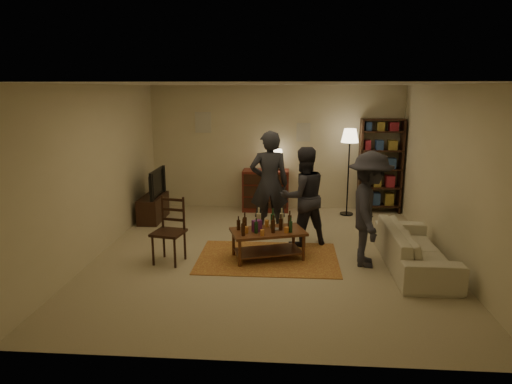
# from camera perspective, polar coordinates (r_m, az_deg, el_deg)

# --- Properties ---
(floor) EXTENTS (6.00, 6.00, 0.00)m
(floor) POSITION_cam_1_polar(r_m,az_deg,el_deg) (7.50, 1.65, -7.76)
(floor) COLOR #C6B793
(floor) RESTS_ON ground
(room_shell) EXTENTS (6.00, 6.00, 6.00)m
(room_shell) POSITION_cam_1_polar(r_m,az_deg,el_deg) (10.07, -1.24, 8.17)
(room_shell) COLOR beige
(room_shell) RESTS_ON ground
(rug) EXTENTS (2.20, 1.50, 0.01)m
(rug) POSITION_cam_1_polar(r_m,az_deg,el_deg) (7.32, 1.49, -8.24)
(rug) COLOR #973D20
(rug) RESTS_ON ground
(coffee_table) EXTENTS (1.27, 0.93, 0.80)m
(coffee_table) POSITION_cam_1_polar(r_m,az_deg,el_deg) (7.19, 1.41, -5.24)
(coffee_table) COLOR brown
(coffee_table) RESTS_ON ground
(dining_chair) EXTENTS (0.53, 0.53, 1.03)m
(dining_chair) POSITION_cam_1_polar(r_m,az_deg,el_deg) (7.17, -10.68, -4.37)
(dining_chair) COLOR black
(dining_chair) RESTS_ON ground
(tv_stand) EXTENTS (0.40, 1.00, 1.06)m
(tv_stand) POSITION_cam_1_polar(r_m,az_deg,el_deg) (9.50, -12.73, -1.18)
(tv_stand) COLOR black
(tv_stand) RESTS_ON ground
(dresser) EXTENTS (1.00, 0.50, 1.36)m
(dresser) POSITION_cam_1_polar(r_m,az_deg,el_deg) (9.97, 1.27, 0.35)
(dresser) COLOR maroon
(dresser) RESTS_ON ground
(bookshelf) EXTENTS (0.90, 0.34, 2.02)m
(bookshelf) POSITION_cam_1_polar(r_m,az_deg,el_deg) (10.11, 15.26, 3.28)
(bookshelf) COLOR black
(bookshelf) RESTS_ON ground
(floor_lamp) EXTENTS (0.36, 0.36, 1.83)m
(floor_lamp) POSITION_cam_1_polar(r_m,az_deg,el_deg) (9.65, 11.64, 6.16)
(floor_lamp) COLOR black
(floor_lamp) RESTS_ON ground
(sofa) EXTENTS (0.81, 2.08, 0.61)m
(sofa) POSITION_cam_1_polar(r_m,az_deg,el_deg) (7.27, 19.24, -6.65)
(sofa) COLOR beige
(sofa) RESTS_ON ground
(person_left) EXTENTS (0.75, 0.54, 1.92)m
(person_left) POSITION_cam_1_polar(r_m,az_deg,el_deg) (8.20, 1.67, 1.02)
(person_left) COLOR #26272E
(person_left) RESTS_ON ground
(person_right) EXTENTS (1.01, 0.91, 1.69)m
(person_right) POSITION_cam_1_polar(r_m,az_deg,el_deg) (7.76, 5.92, -0.56)
(person_right) COLOR #28272F
(person_right) RESTS_ON ground
(person_by_sofa) EXTENTS (0.77, 1.19, 1.75)m
(person_by_sofa) POSITION_cam_1_polar(r_m,az_deg,el_deg) (7.02, 13.98, -2.12)
(person_by_sofa) COLOR #2A2932
(person_by_sofa) RESTS_ON ground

